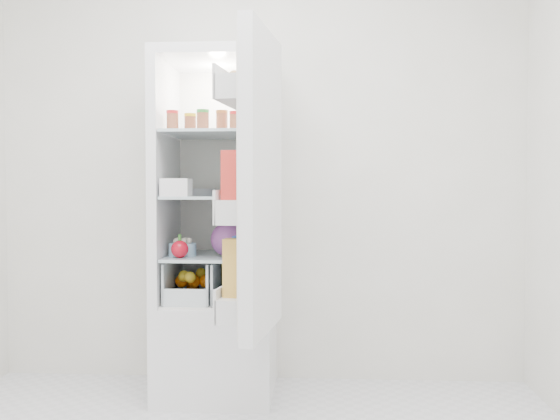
# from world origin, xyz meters

# --- Properties ---
(room_walls) EXTENTS (3.02, 3.02, 2.61)m
(room_walls) POSITION_xyz_m (0.00, 0.00, 1.59)
(room_walls) COLOR silver
(room_walls) RESTS_ON ground
(refrigerator) EXTENTS (0.60, 0.60, 1.80)m
(refrigerator) POSITION_xyz_m (-0.20, 1.25, 0.67)
(refrigerator) COLOR white
(refrigerator) RESTS_ON ground
(shelf_low) EXTENTS (0.49, 0.53, 0.01)m
(shelf_low) POSITION_xyz_m (-0.20, 1.19, 0.74)
(shelf_low) COLOR silver
(shelf_low) RESTS_ON refrigerator
(shelf_mid) EXTENTS (0.49, 0.53, 0.02)m
(shelf_mid) POSITION_xyz_m (-0.20, 1.19, 1.05)
(shelf_mid) COLOR silver
(shelf_mid) RESTS_ON refrigerator
(shelf_top) EXTENTS (0.49, 0.53, 0.02)m
(shelf_top) POSITION_xyz_m (-0.20, 1.19, 1.38)
(shelf_top) COLOR silver
(shelf_top) RESTS_ON refrigerator
(crisper_left) EXTENTS (0.23, 0.46, 0.22)m
(crisper_left) POSITION_xyz_m (-0.32, 1.19, 0.61)
(crisper_left) COLOR silver
(crisper_left) RESTS_ON refrigerator
(crisper_right) EXTENTS (0.23, 0.46, 0.22)m
(crisper_right) POSITION_xyz_m (-0.08, 1.19, 0.61)
(crisper_right) COLOR silver
(crisper_right) RESTS_ON refrigerator
(condiment_jars) EXTENTS (0.38, 0.16, 0.08)m
(condiment_jars) POSITION_xyz_m (-0.24, 1.07, 1.43)
(condiment_jars) COLOR #B21919
(condiment_jars) RESTS_ON shelf_top
(squeeze_bottle) EXTENTS (0.07, 0.07, 0.18)m
(squeeze_bottle) POSITION_xyz_m (0.01, 1.17, 1.48)
(squeeze_bottle) COLOR white
(squeeze_bottle) RESTS_ON shelf_top
(tub_white) EXTENTS (0.14, 0.14, 0.09)m
(tub_white) POSITION_xyz_m (-0.37, 0.99, 1.10)
(tub_white) COLOR white
(tub_white) RESTS_ON shelf_mid
(tin_red) EXTENTS (0.09, 0.09, 0.06)m
(tin_red) POSITION_xyz_m (-0.06, 1.05, 1.09)
(tin_red) COLOR red
(tin_red) RESTS_ON shelf_mid
(foil_tray) EXTENTS (0.18, 0.15, 0.04)m
(foil_tray) POSITION_xyz_m (-0.28, 1.34, 1.08)
(foil_tray) COLOR silver
(foil_tray) RESTS_ON shelf_mid
(tub_green) EXTENTS (0.12, 0.14, 0.07)m
(tub_green) POSITION_xyz_m (-0.05, 1.18, 1.09)
(tub_green) COLOR #3C844A
(tub_green) RESTS_ON shelf_mid
(red_cabbage) EXTENTS (0.17, 0.17, 0.17)m
(red_cabbage) POSITION_xyz_m (-0.13, 1.11, 0.83)
(red_cabbage) COLOR #521D54
(red_cabbage) RESTS_ON shelf_low
(bell_pepper) EXTENTS (0.09, 0.09, 0.09)m
(bell_pepper) POSITION_xyz_m (-0.36, 1.02, 0.79)
(bell_pepper) COLOR #B60B1C
(bell_pepper) RESTS_ON shelf_low
(mushroom_bowl) EXTENTS (0.18, 0.18, 0.07)m
(mushroom_bowl) POSITION_xyz_m (-0.36, 1.11, 0.78)
(mushroom_bowl) COLOR #91BCD9
(mushroom_bowl) RESTS_ON shelf_low
(salad_bag) EXTENTS (0.12, 0.12, 0.12)m
(salad_bag) POSITION_xyz_m (-0.02, 1.08, 0.81)
(salad_bag) COLOR #9BB688
(salad_bag) RESTS_ON shelf_low
(citrus_pile) EXTENTS (0.20, 0.31, 0.16)m
(citrus_pile) POSITION_xyz_m (-0.33, 1.15, 0.59)
(citrus_pile) COLOR #E85E0C
(citrus_pile) RESTS_ON refrigerator
(veg_pile) EXTENTS (0.16, 0.30, 0.10)m
(veg_pile) POSITION_xyz_m (-0.07, 1.18, 0.56)
(veg_pile) COLOR #174518
(veg_pile) RESTS_ON refrigerator
(fridge_door) EXTENTS (0.24, 0.60, 1.30)m
(fridge_door) POSITION_xyz_m (0.06, 0.61, 1.09)
(fridge_door) COLOR white
(fridge_door) RESTS_ON refrigerator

